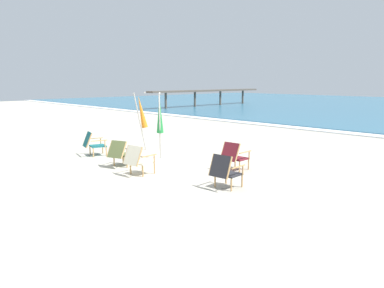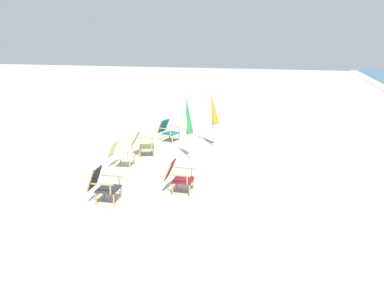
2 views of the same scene
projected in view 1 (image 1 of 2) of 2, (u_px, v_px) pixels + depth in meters
name	position (u px, v px, depth m)	size (l,w,h in m)	color
ground_plane	(150.00, 169.00, 10.56)	(80.00, 80.00, 0.00)	#B7AF9E
surf_band	(336.00, 131.00, 18.20)	(80.00, 1.10, 0.06)	white
beach_chair_mid_center	(93.00, 143.00, 12.43)	(0.74, 0.83, 0.81)	#196066
beach_chair_front_right	(234.00, 155.00, 10.38)	(0.63, 0.75, 0.80)	maroon
beach_chair_far_center	(121.00, 152.00, 10.85)	(0.80, 0.91, 0.78)	#515B33
beach_chair_front_left	(138.00, 159.00, 9.87)	(0.67, 0.78, 0.80)	beige
beach_chair_back_left	(225.00, 171.00, 8.62)	(0.64, 0.73, 0.81)	#28282D
umbrella_furled_green	(160.00, 116.00, 11.83)	(0.40, 0.40, 2.12)	#B7B2A8
umbrella_furled_orange	(141.00, 112.00, 13.29)	(0.31, 0.54, 2.09)	#B7B2A8
pier_distant	(208.00, 91.00, 35.40)	(0.90, 13.86, 1.61)	brown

